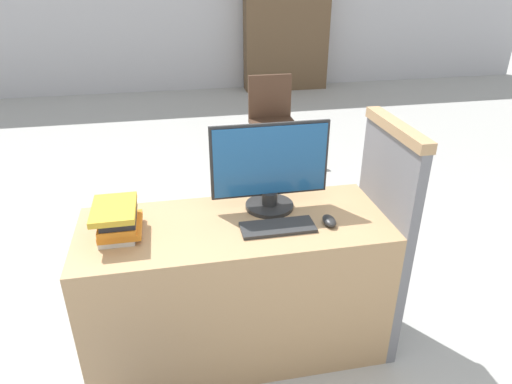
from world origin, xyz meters
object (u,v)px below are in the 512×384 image
object	(u,v)px
monitor	(270,168)
book_stack	(118,220)
keyboard	(278,227)
mouse	(329,221)
far_chair	(272,116)

from	to	relation	value
monitor	book_stack	size ratio (longest dim) A/B	2.15
keyboard	book_stack	xyz separation A→B (m)	(-0.72, 0.09, 0.07)
mouse	monitor	bearing A→B (deg)	137.61
mouse	book_stack	xyz separation A→B (m)	(-0.97, 0.09, 0.06)
monitor	keyboard	world-z (taller)	monitor
mouse	far_chair	xyz separation A→B (m)	(0.32, 2.57, -0.29)
keyboard	book_stack	bearing A→B (deg)	173.22
monitor	mouse	bearing A→B (deg)	-42.39
mouse	far_chair	distance (m)	2.60
monitor	far_chair	size ratio (longest dim) A/B	0.66
mouse	book_stack	size ratio (longest dim) A/B	0.40
book_stack	monitor	bearing A→B (deg)	9.90
monitor	book_stack	world-z (taller)	monitor
monitor	keyboard	bearing A→B (deg)	-92.05
monitor	mouse	size ratio (longest dim) A/B	5.45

